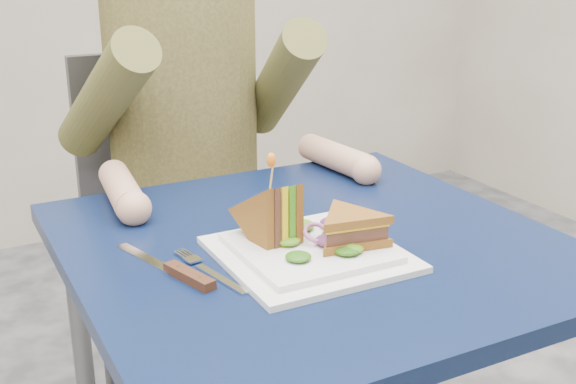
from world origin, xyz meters
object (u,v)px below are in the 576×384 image
sandwich_flat (350,229)px  knife (181,272)px  plate (309,252)px  sandwich_upright (272,219)px  diner (185,70)px  fork (211,272)px  chair (176,214)px  table (312,284)px

sandwich_flat → knife: (-0.25, 0.05, -0.04)m
plate → sandwich_upright: size_ratio=1.86×
diner → fork: size_ratio=4.17×
chair → sandwich_upright: chair is taller
fork → sandwich_flat: bearing=-11.0°
chair → plate: bearing=-93.0°
sandwich_upright → fork: bearing=-165.2°
table → fork: (-0.19, -0.04, 0.08)m
diner → sandwich_flat: size_ratio=5.10×
chair → plate: size_ratio=3.58×
fork → chair: bearing=75.3°
table → knife: 0.25m
fork → table: bearing=12.7°
diner → sandwich_upright: (-0.08, -0.59, -0.13)m
sandwich_flat → plate: bearing=155.6°
table → diner: bearing=90.0°
table → sandwich_flat: bearing=-79.4°
chair → sandwich_flat: (0.02, -0.77, 0.23)m
sandwich_flat → fork: 0.22m
fork → knife: 0.04m
diner → sandwich_upright: 0.61m
knife → diner: bearing=69.0°
diner → sandwich_upright: size_ratio=5.34×
table → sandwich_flat: (0.02, -0.08, 0.12)m
table → sandwich_upright: (-0.08, -0.01, 0.13)m
table → chair: chair is taller
diner → knife: size_ratio=3.44×
plate → sandwich_upright: 0.08m
chair → sandwich_upright: size_ratio=6.66×
table → chair: bearing=90.0°
knife → chair: bearing=72.1°
diner → fork: (-0.19, -0.62, -0.18)m
knife → sandwich_upright: bearing=6.6°
plate → sandwich_upright: sandwich_upright is taller
plate → sandwich_upright: (-0.04, 0.04, 0.05)m
fork → knife: (-0.04, 0.01, 0.00)m
plate → knife: size_ratio=1.20×
plate → fork: bearing=174.2°
chair → sandwich_flat: size_ratio=6.37×
chair → sandwich_flat: bearing=-88.8°
table → diner: diner is taller
diner → plate: bearing=-93.6°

